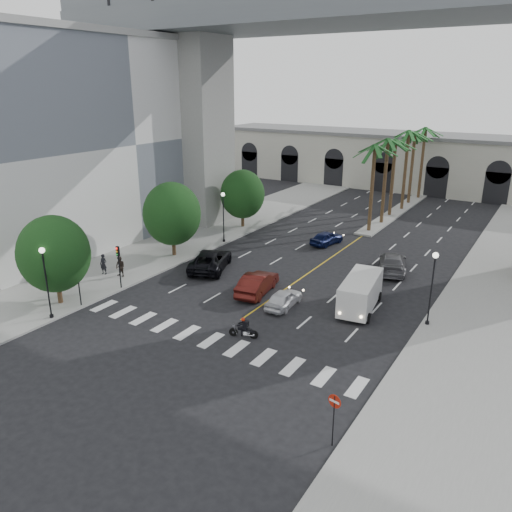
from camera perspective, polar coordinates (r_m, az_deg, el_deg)
The scene contains 31 objects.
ground at distance 34.04m, azimuth -3.63°, elevation -8.56°, with size 140.00×140.00×0.00m, color black.
sidewalk_left at distance 53.57m, azimuth -7.44°, elevation 1.92°, with size 8.00×100.00×0.15m, color gray.
sidewalk_right at distance 42.51m, azimuth 25.93°, elevation -4.62°, with size 8.00×100.00×0.15m, color gray.
median at distance 66.73m, azimuth 15.67°, elevation 4.83°, with size 2.00×24.00×0.20m, color gray.
building_left at distance 57.91m, azimuth -19.34°, elevation 12.68°, with size 16.50×32.50×20.60m.
pier_building at distance 82.16m, azimuth 19.46°, elevation 10.02°, with size 71.00×10.50×8.50m.
bridge at distance 48.61m, azimuth 15.94°, elevation 21.68°, with size 75.00×13.00×26.00m.
palm_a at distance 55.71m, azimuth 13.43°, elevation 11.74°, with size 3.20×3.20×10.30m.
palm_b at distance 59.43m, azimuth 14.84°, elevation 12.33°, with size 3.20×3.20×10.60m.
palm_c at distance 63.37m, azimuth 15.68°, elevation 12.23°, with size 3.20×3.20×10.10m.
palm_d at distance 67.03m, azimuth 17.05°, elevation 13.08°, with size 3.20×3.20×10.90m.
palm_e at distance 70.98m, azimuth 17.71°, elevation 12.94°, with size 3.20×3.20×10.40m.
palm_f at distance 74.75m, azimuth 18.78°, elevation 13.32°, with size 3.20×3.20×10.70m.
street_tree_near at distance 39.24m, azimuth -22.09°, elevation 0.23°, with size 5.20×5.20×6.89m.
street_tree_mid at distance 47.54m, azimuth -9.57°, elevation 4.77°, with size 5.44×5.44×7.21m.
street_tree_far at distance 56.89m, azimuth -1.56°, elevation 7.08°, with size 5.04×5.04×6.68m.
lamp_post_left_near at distance 37.17m, azimuth -22.90°, elevation -2.22°, with size 0.40×0.40×5.35m.
lamp_post_left_far at distance 51.35m, azimuth -3.75°, elevation 4.93°, with size 0.40×0.40×5.35m.
lamp_post_right at distance 35.32m, azimuth 19.49°, elevation -2.88°, with size 0.40×0.40×5.35m.
traffic_signal_near at distance 38.70m, azimuth -19.71°, elevation -2.12°, with size 0.25×0.18×3.65m.
traffic_signal_far at distance 41.10m, azimuth -15.43°, elevation -0.44°, with size 0.25×0.18×3.65m.
motorcycle_rider at distance 32.89m, azimuth -1.34°, elevation -8.30°, with size 1.93×0.73×1.43m.
car_a at distance 37.24m, azimuth 3.18°, elevation -4.87°, with size 1.57×3.91×1.33m, color silver.
car_b at distance 39.44m, azimuth 0.15°, elevation -3.13°, with size 1.80×5.16×1.70m, color #43100D.
car_c at distance 44.70m, azimuth -5.24°, elevation -0.46°, with size 2.86×6.19×1.72m, color black.
car_d at distance 45.61m, azimuth 15.32°, elevation -0.72°, with size 2.32×5.71×1.66m, color #5B5B5F.
car_e at distance 51.96m, azimuth 8.08°, elevation 2.07°, with size 1.67×4.14×1.41m, color #0D153E.
cargo_van at distance 37.28m, azimuth 11.83°, elevation -4.08°, with size 2.95×5.99×2.45m.
pedestrian_a at distance 44.92m, azimuth -17.04°, elevation -0.90°, with size 0.65×0.43×1.79m, color black.
pedestrian_b at distance 43.94m, azimuth -15.25°, elevation -1.18°, with size 0.87×0.68×1.79m, color black.
do_not_enter_sign at distance 23.65m, azimuth 8.93°, elevation -16.91°, with size 0.66×0.17×2.73m.
Camera 1 is at (17.71, -24.39, 15.83)m, focal length 35.00 mm.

